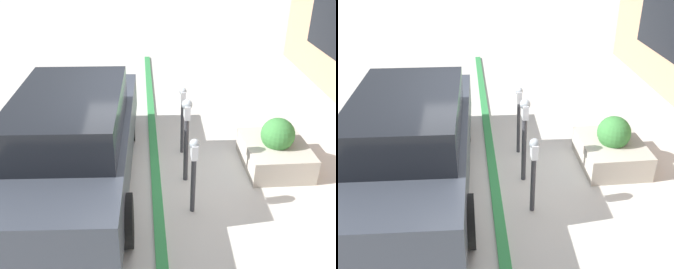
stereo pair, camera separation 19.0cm
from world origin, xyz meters
TOP-DOWN VIEW (x-y plane):
  - ground_plane at (0.00, 0.00)m, footprint 40.00×40.00m
  - curb_strip at (0.00, 0.08)m, footprint 13.50×0.16m
  - parking_meter_nearest at (-0.84, -0.44)m, footprint 0.18×0.15m
  - parking_meter_second at (-0.01, -0.42)m, footprint 0.20×0.17m
  - parking_meter_middle at (0.89, -0.45)m, footprint 0.15×0.13m
  - planter_box at (0.30, -2.06)m, footprint 1.29×1.08m
  - parked_car_front at (-0.04, 1.35)m, footprint 4.74×1.93m

SIDE VIEW (x-z plane):
  - ground_plane at x=0.00m, z-range 0.00..0.00m
  - curb_strip at x=0.00m, z-range 0.00..0.04m
  - planter_box at x=0.30m, z-range -0.14..0.80m
  - parking_meter_nearest at x=-0.84m, z-range 0.22..1.48m
  - parked_car_front at x=-0.04m, z-range 0.04..1.73m
  - parking_meter_middle at x=0.89m, z-range 0.24..1.56m
  - parking_meter_second at x=-0.01m, z-range 0.26..1.75m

